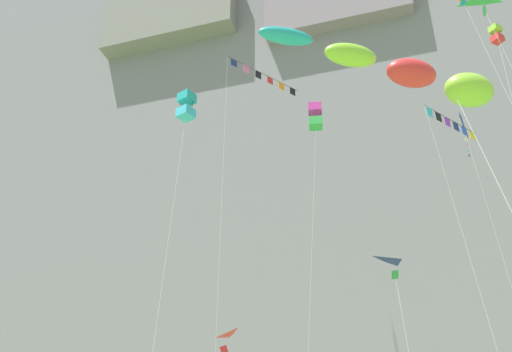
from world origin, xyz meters
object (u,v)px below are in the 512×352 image
kite_box_low_center (186,107)px  kite_box_high_right (315,117)px  kite_delta_high_center (216,352)px  kite_windsock_upper_mid (417,75)px  kite_delta_upper_right (477,14)px  kite_banner_front_field (262,87)px  kite_diamond_upper_left (466,134)px  kite_delta_far_right (489,7)px  kite_banner_low_right (453,133)px  kite_delta_mid_right (403,273)px  kite_box_far_left (497,37)px

kite_box_low_center → kite_box_high_right: (6.11, 8.09, 3.31)m
kite_box_high_right → kite_delta_high_center: bearing=-120.4°
kite_windsock_upper_mid → kite_delta_upper_right: (3.58, 10.73, 10.98)m
kite_banner_front_field → kite_delta_upper_right: size_ratio=1.30×
kite_box_low_center → kite_box_high_right: bearing=53.0°
kite_delta_high_center → kite_windsock_upper_mid: 17.83m
kite_box_low_center → kite_diamond_upper_left: 20.25m
kite_delta_far_right → kite_delta_upper_right: 3.61m
kite_banner_front_field → kite_box_high_right: 6.90m
kite_banner_low_right → kite_windsock_upper_mid: size_ratio=1.81×
kite_delta_high_center → kite_delta_upper_right: 20.64m
kite_delta_mid_right → kite_diamond_upper_left: (5.12, 8.09, 12.41)m
kite_delta_high_center → kite_delta_mid_right: kite_delta_mid_right is taller
kite_banner_front_field → kite_diamond_upper_left: bearing=8.6°
kite_delta_high_center → kite_diamond_upper_left: (14.09, 11.10, 16.39)m
kite_delta_upper_right → kite_banner_low_right: bearing=98.4°
kite_delta_high_center → kite_box_high_right: kite_box_high_right is taller
kite_diamond_upper_left → kite_banner_front_field: bearing=-171.4°
kite_box_low_center → kite_delta_upper_right: size_ratio=0.95×
kite_box_low_center → kite_box_far_left: kite_box_far_left is taller
kite_banner_front_field → kite_box_far_left: 17.48m
kite_windsock_upper_mid → kite_delta_high_center: bearing=127.8°
kite_box_low_center → kite_windsock_upper_mid: 20.74m
kite_windsock_upper_mid → kite_banner_front_field: kite_banner_front_field is taller
kite_delta_far_right → kite_delta_mid_right: (-6.36, 3.67, -13.09)m
kite_delta_high_center → kite_banner_front_field: (-0.27, 8.92, 22.21)m
kite_box_low_center → kite_delta_mid_right: (10.92, 4.02, -9.96)m
kite_box_low_center → kite_box_far_left: bearing=16.9°
kite_windsock_upper_mid → kite_delta_upper_right: 15.76m
kite_banner_front_field → kite_diamond_upper_left: 15.65m
kite_delta_mid_right → kite_box_far_left: kite_box_far_left is taller
kite_banner_front_field → kite_banner_low_right: bearing=-11.5°
kite_delta_far_right → kite_delta_high_center: bearing=177.5°
kite_box_high_right → kite_delta_mid_right: size_ratio=2.04×
kite_delta_high_center → kite_box_low_center: (-1.95, -1.01, 13.94)m
kite_delta_high_center → kite_diamond_upper_left: 24.30m
kite_delta_far_right → kite_delta_upper_right: bearing=-113.8°
kite_box_far_left → kite_delta_mid_right: bearing=-168.2°
kite_delta_upper_right → kite_box_low_center: bearing=172.8°
kite_box_low_center → kite_box_high_right: size_ratio=0.88×
kite_box_high_right → kite_box_far_left: kite_box_far_left is taller
kite_box_far_left → kite_windsock_upper_mid: bearing=-107.2°
kite_banner_front_field → kite_delta_mid_right: kite_banner_front_field is taller
kite_delta_mid_right → kite_banner_front_field: bearing=147.4°
kite_banner_front_field → kite_box_low_center: bearing=-99.6°
kite_banner_front_field → kite_delta_upper_right: kite_banner_front_field is taller
kite_delta_high_center → kite_delta_mid_right: size_ratio=0.70×
kite_banner_low_right → kite_box_far_left: size_ratio=0.82×
kite_banner_low_right → kite_delta_upper_right: (1.37, -9.32, 0.84)m
kite_delta_far_right → kite_diamond_upper_left: size_ratio=0.98×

